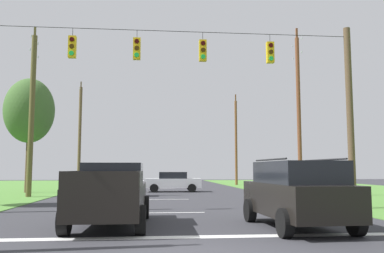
# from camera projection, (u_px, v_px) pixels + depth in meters

# --- Properties ---
(stop_bar_stripe) EXTENTS (13.41, 0.45, 0.01)m
(stop_bar_stripe) POSITION_uv_depth(u_px,v_px,m) (186.00, 237.00, 10.61)
(stop_bar_stripe) COLOR white
(stop_bar_stripe) RESTS_ON ground
(lane_dash_0) EXTENTS (2.50, 0.15, 0.01)m
(lane_dash_0) POSITION_uv_depth(u_px,v_px,m) (174.00, 213.00, 16.55)
(lane_dash_0) COLOR white
(lane_dash_0) RESTS_ON ground
(lane_dash_1) EXTENTS (2.50, 0.15, 0.01)m
(lane_dash_1) POSITION_uv_depth(u_px,v_px,m) (167.00, 199.00, 23.76)
(lane_dash_1) COLOR white
(lane_dash_1) RESTS_ON ground
(lane_dash_2) EXTENTS (2.50, 0.15, 0.01)m
(lane_dash_2) POSITION_uv_depth(u_px,v_px,m) (163.00, 191.00, 32.25)
(lane_dash_2) COLOR white
(lane_dash_2) RESTS_ON ground
(lane_dash_3) EXTENTS (2.50, 0.15, 0.01)m
(lane_dash_3) POSITION_uv_depth(u_px,v_px,m) (162.00, 188.00, 37.04)
(lane_dash_3) COLOR white
(lane_dash_3) RESTS_ON ground
(lane_dash_4) EXTENTS (2.50, 0.15, 0.01)m
(lane_dash_4) POSITION_uv_depth(u_px,v_px,m) (161.00, 186.00, 41.33)
(lane_dash_4) COLOR white
(lane_dash_4) RESTS_ON ground
(overhead_signal_span) EXTENTS (15.92, 0.31, 8.20)m
(overhead_signal_span) POSITION_uv_depth(u_px,v_px,m) (176.00, 103.00, 17.74)
(overhead_signal_span) COLOR brown
(overhead_signal_span) RESTS_ON ground
(pickup_truck) EXTENTS (2.35, 5.43, 1.95)m
(pickup_truck) POSITION_uv_depth(u_px,v_px,m) (111.00, 194.00, 12.87)
(pickup_truck) COLOR black
(pickup_truck) RESTS_ON ground
(suv_black) EXTENTS (2.37, 4.87, 2.05)m
(suv_black) POSITION_uv_depth(u_px,v_px,m) (297.00, 192.00, 12.29)
(suv_black) COLOR black
(suv_black) RESTS_ON ground
(distant_car_crossing_white) EXTENTS (4.38, 2.19, 1.52)m
(distant_car_crossing_white) POSITION_uv_depth(u_px,v_px,m) (111.00, 184.00, 26.58)
(distant_car_crossing_white) COLOR silver
(distant_car_crossing_white) RESTS_ON ground
(distant_car_oncoming) EXTENTS (4.37, 2.16, 1.52)m
(distant_car_oncoming) POSITION_uv_depth(u_px,v_px,m) (173.00, 181.00, 31.72)
(distant_car_oncoming) COLOR silver
(distant_car_oncoming) RESTS_ON ground
(utility_pole_mid_right) EXTENTS (0.26, 1.77, 11.05)m
(utility_pole_mid_right) POSITION_uv_depth(u_px,v_px,m) (299.00, 110.00, 26.70)
(utility_pole_mid_right) COLOR brown
(utility_pole_mid_right) RESTS_ON ground
(utility_pole_far_right) EXTENTS (0.27, 1.88, 9.99)m
(utility_pole_far_right) POSITION_uv_depth(u_px,v_px,m) (236.00, 139.00, 45.11)
(utility_pole_far_right) COLOR brown
(utility_pole_far_right) RESTS_ON ground
(utility_pole_mid_left) EXTENTS (0.34, 1.84, 10.91)m
(utility_pole_mid_left) POSITION_uv_depth(u_px,v_px,m) (32.00, 111.00, 26.05)
(utility_pole_mid_left) COLOR brown
(utility_pole_mid_left) RESTS_ON ground
(utility_pole_far_left) EXTENTS (0.33, 1.69, 11.10)m
(utility_pole_far_left) POSITION_uv_depth(u_px,v_px,m) (80.00, 135.00, 43.61)
(utility_pole_far_left) COLOR brown
(utility_pole_far_left) RESTS_ON ground
(tree_roadside_far_right) EXTENTS (3.66, 3.66, 8.53)m
(tree_roadside_far_right) POSITION_uv_depth(u_px,v_px,m) (29.00, 111.00, 30.74)
(tree_roadside_far_right) COLOR brown
(tree_roadside_far_right) RESTS_ON ground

